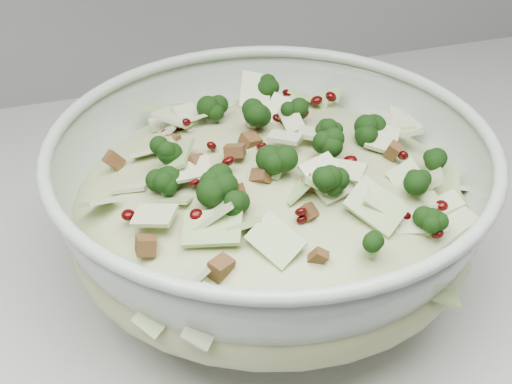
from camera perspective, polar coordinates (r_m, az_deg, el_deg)
mixing_bowl at (r=0.55m, az=1.14°, el=-1.37°), size 0.39×0.39×0.13m
salad at (r=0.54m, az=1.17°, el=0.48°), size 0.35×0.35×0.13m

